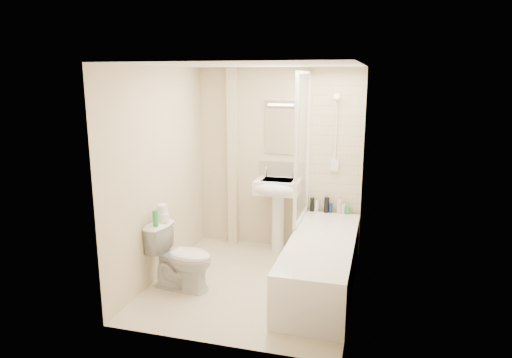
# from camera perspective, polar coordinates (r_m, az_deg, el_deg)

# --- Properties ---
(floor) EXTENTS (2.50, 2.50, 0.00)m
(floor) POSITION_cam_1_polar(r_m,az_deg,el_deg) (5.30, -0.40, -12.87)
(floor) COLOR beige
(floor) RESTS_ON ground
(wall_back) EXTENTS (2.20, 0.02, 2.40)m
(wall_back) POSITION_cam_1_polar(r_m,az_deg,el_deg) (6.09, 2.82, 2.42)
(wall_back) COLOR beige
(wall_back) RESTS_ON ground
(wall_left) EXTENTS (0.02, 2.50, 2.40)m
(wall_left) POSITION_cam_1_polar(r_m,az_deg,el_deg) (5.30, -11.93, 0.61)
(wall_left) COLOR beige
(wall_left) RESTS_ON ground
(wall_right) EXTENTS (0.02, 2.50, 2.40)m
(wall_right) POSITION_cam_1_polar(r_m,az_deg,el_deg) (4.72, 12.52, -0.89)
(wall_right) COLOR beige
(wall_right) RESTS_ON ground
(ceiling) EXTENTS (2.20, 2.50, 0.02)m
(ceiling) POSITION_cam_1_polar(r_m,az_deg,el_deg) (4.78, -0.44, 14.08)
(ceiling) COLOR white
(ceiling) RESTS_ON wall_back
(tile_back) EXTENTS (0.70, 0.01, 1.75)m
(tile_back) POSITION_cam_1_polar(r_m,az_deg,el_deg) (5.92, 9.93, 4.16)
(tile_back) COLOR beige
(tile_back) RESTS_ON wall_back
(tile_right) EXTENTS (0.01, 2.10, 1.75)m
(tile_right) POSITION_cam_1_polar(r_m,az_deg,el_deg) (4.79, 12.59, 2.05)
(tile_right) COLOR beige
(tile_right) RESTS_ON wall_right
(pipe_boxing) EXTENTS (0.12, 0.12, 2.40)m
(pipe_boxing) POSITION_cam_1_polar(r_m,az_deg,el_deg) (6.19, -2.92, 2.60)
(pipe_boxing) COLOR beige
(pipe_boxing) RESTS_ON ground
(splashback) EXTENTS (0.60, 0.02, 0.30)m
(splashback) POSITION_cam_1_polar(r_m,az_deg,el_deg) (6.10, 3.17, 0.81)
(splashback) COLOR beige
(splashback) RESTS_ON wall_back
(mirror) EXTENTS (0.46, 0.01, 0.60)m
(mirror) POSITION_cam_1_polar(r_m,az_deg,el_deg) (6.01, 3.23, 5.95)
(mirror) COLOR white
(mirror) RESTS_ON wall_back
(strip_light) EXTENTS (0.42, 0.07, 0.07)m
(strip_light) POSITION_cam_1_polar(r_m,az_deg,el_deg) (5.95, 3.22, 9.46)
(strip_light) COLOR silver
(strip_light) RESTS_ON wall_back
(bathtub) EXTENTS (0.70, 2.10, 0.55)m
(bathtub) POSITION_cam_1_polar(r_m,az_deg,el_deg) (5.15, 8.15, -10.26)
(bathtub) COLOR white
(bathtub) RESTS_ON ground
(shower_screen) EXTENTS (0.04, 0.92, 1.80)m
(shower_screen) POSITION_cam_1_polar(r_m,az_deg,el_deg) (5.53, 5.86, 3.95)
(shower_screen) COLOR white
(shower_screen) RESTS_ON bathtub
(shower_fixture) EXTENTS (0.10, 0.16, 0.99)m
(shower_fixture) POSITION_cam_1_polar(r_m,az_deg,el_deg) (5.86, 9.91, 5.27)
(shower_fixture) COLOR white
(shower_fixture) RESTS_ON wall_back
(pedestal_sink) EXTENTS (0.58, 0.51, 1.11)m
(pedestal_sink) POSITION_cam_1_polar(r_m,az_deg,el_deg) (5.94, 2.67, -1.99)
(pedestal_sink) COLOR white
(pedestal_sink) RESTS_ON ground
(bottle_black_a) EXTENTS (0.06, 0.06, 0.18)m
(bottle_black_a) POSITION_cam_1_polar(r_m,az_deg,el_deg) (6.04, 7.03, -3.19)
(bottle_black_a) COLOR black
(bottle_black_a) RESTS_ON bathtub
(bottle_white_a) EXTENTS (0.05, 0.05, 0.14)m
(bottle_white_a) POSITION_cam_1_polar(r_m,az_deg,el_deg) (6.04, 7.58, -3.40)
(bottle_white_a) COLOR white
(bottle_white_a) RESTS_ON bathtub
(bottle_black_b) EXTENTS (0.07, 0.07, 0.20)m
(bottle_black_b) POSITION_cam_1_polar(r_m,az_deg,el_deg) (6.01, 8.81, -3.22)
(bottle_black_b) COLOR black
(bottle_black_b) RESTS_ON bathtub
(bottle_blue) EXTENTS (0.05, 0.05, 0.13)m
(bottle_blue) POSITION_cam_1_polar(r_m,az_deg,el_deg) (6.02, 9.32, -3.59)
(bottle_blue) COLOR navy
(bottle_blue) RESTS_ON bathtub
(bottle_cream) EXTENTS (0.07, 0.07, 0.18)m
(bottle_cream) POSITION_cam_1_polar(r_m,az_deg,el_deg) (6.00, 10.38, -3.41)
(bottle_cream) COLOR beige
(bottle_cream) RESTS_ON bathtub
(bottle_white_b) EXTENTS (0.05, 0.05, 0.13)m
(bottle_white_b) POSITION_cam_1_polar(r_m,az_deg,el_deg) (6.00, 10.84, -3.66)
(bottle_white_b) COLOR silver
(bottle_white_b) RESTS_ON bathtub
(bottle_green) EXTENTS (0.06, 0.06, 0.10)m
(bottle_green) POSITION_cam_1_polar(r_m,az_deg,el_deg) (6.01, 11.39, -3.86)
(bottle_green) COLOR green
(bottle_green) RESTS_ON bathtub
(toilet) EXTENTS (0.55, 0.79, 0.72)m
(toilet) POSITION_cam_1_polar(r_m,az_deg,el_deg) (5.11, -9.28, -9.58)
(toilet) COLOR white
(toilet) RESTS_ON ground
(toilet_roll_lower) EXTENTS (0.12, 0.12, 0.10)m
(toilet_roll_lower) POSITION_cam_1_polar(r_m,az_deg,el_deg) (5.12, -11.50, -4.77)
(toilet_roll_lower) COLOR white
(toilet_roll_lower) RESTS_ON toilet
(toilet_roll_upper) EXTENTS (0.11, 0.11, 0.10)m
(toilet_roll_upper) POSITION_cam_1_polar(r_m,az_deg,el_deg) (5.12, -11.63, -3.68)
(toilet_roll_upper) COLOR white
(toilet_roll_upper) RESTS_ON toilet_roll_lower
(green_bottle) EXTENTS (0.06, 0.06, 0.18)m
(green_bottle) POSITION_cam_1_polar(r_m,az_deg,el_deg) (4.99, -12.48, -4.82)
(green_bottle) COLOR green
(green_bottle) RESTS_ON toilet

